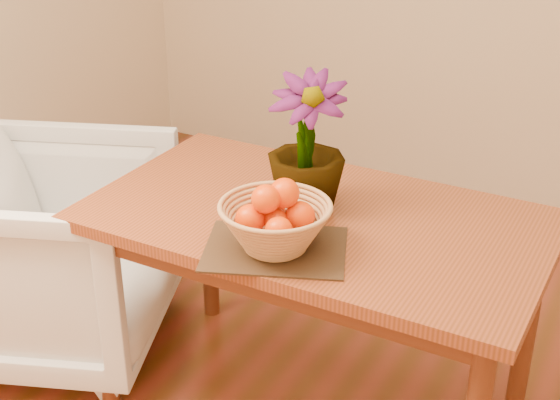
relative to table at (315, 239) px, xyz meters
The scene contains 6 objects.
table is the anchor object (origin of this frame).
placemat 0.27m from the table, 90.58° to the right, with size 0.39×0.29×0.01m, color #3C2515.
wicker_basket 0.30m from the table, 90.58° to the right, with size 0.32×0.32×0.13m.
orange_pile 0.33m from the table, 90.50° to the right, with size 0.19×0.19×0.15m.
potted_plant 0.31m from the table, 152.93° to the left, with size 0.24×0.24×0.43m, color #194413.
armchair 1.07m from the table, behind, with size 0.83×0.78×0.85m, color gray.
Camera 1 is at (0.92, -1.61, 1.83)m, focal length 50.00 mm.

